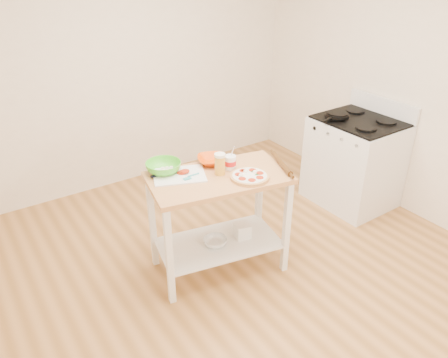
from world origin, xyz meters
TOP-DOWN VIEW (x-y plane):
  - room_shell at (0.00, 0.00)m, footprint 4.04×4.54m
  - prep_island at (-0.18, 0.26)m, footprint 1.19×0.80m
  - gas_stove at (1.64, 0.41)m, footprint 0.72×0.84m
  - skillet at (1.47, 0.58)m, footprint 0.37×0.24m
  - pizza at (-0.01, 0.09)m, footprint 0.31×0.31m
  - cutting_board at (-0.44, 0.44)m, footprint 0.48×0.43m
  - spatula at (-0.39, 0.34)m, footprint 0.15×0.05m
  - knife at (-0.55, 0.52)m, footprint 0.27×0.07m
  - orange_bowl at (-0.11, 0.48)m, footprint 0.32×0.32m
  - green_bowl at (-0.51, 0.55)m, footprint 0.34×0.34m
  - beer_pint at (-0.16, 0.28)m, footprint 0.09×0.09m
  - yogurt_tub at (-0.04, 0.31)m, footprint 0.10×0.10m
  - rolling_pin at (0.34, 0.12)m, footprint 0.18×0.38m
  - shelf_glass_bowl at (-0.23, 0.25)m, footprint 0.27×0.27m
  - shelf_bin at (0.03, 0.22)m, footprint 0.15×0.15m

SIDE VIEW (x-z plane):
  - shelf_glass_bowl at x=-0.23m, z-range 0.26..0.32m
  - shelf_bin at x=0.03m, z-range 0.26..0.39m
  - gas_stove at x=1.64m, z-range -0.08..1.03m
  - prep_island at x=-0.18m, z-range 0.19..1.09m
  - cutting_board at x=-0.44m, z-range 0.89..0.93m
  - pizza at x=-0.01m, z-range 0.89..0.94m
  - spatula at x=-0.39m, z-range 0.91..0.92m
  - knife at x=-0.55m, z-range 0.91..0.92m
  - rolling_pin at x=0.34m, z-range 0.90..0.95m
  - orange_bowl at x=-0.11m, z-range 0.90..0.96m
  - green_bowl at x=-0.51m, z-range 0.90..0.99m
  - yogurt_tub at x=-0.04m, z-range 0.86..1.06m
  - skillet at x=1.47m, z-range 0.96..0.99m
  - beer_pint at x=-0.16m, z-range 0.90..1.08m
  - room_shell at x=0.00m, z-range -0.02..2.72m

